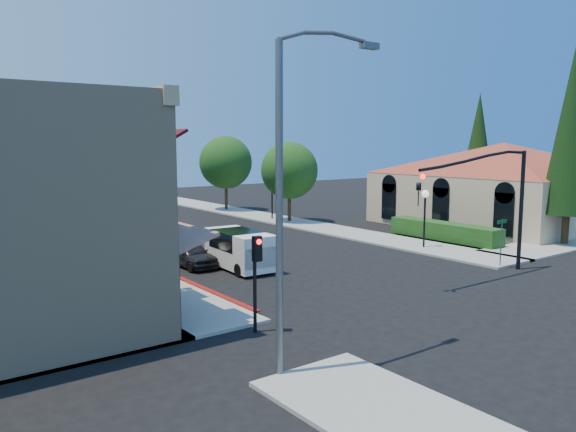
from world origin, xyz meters
TOP-DOWN VIEW (x-y plane):
  - ground at (0.00, 0.00)m, footprint 120.00×120.00m
  - sidewalk_left at (-8.75, 27.00)m, footprint 3.50×50.00m
  - sidewalk_right at (8.75, 27.00)m, footprint 3.50×50.00m
  - curb_red_strip at (-6.90, 8.00)m, footprint 0.25×10.00m
  - mission_building at (21.99, 11.50)m, footprint 30.12×30.12m
  - hedge at (11.70, 9.00)m, footprint 1.40×8.00m
  - conifer_near at (16.50, 3.50)m, footprint 3.20×3.20m
  - conifer_far at (28.00, 18.00)m, footprint 3.20×3.20m
  - street_tree_a at (8.80, 22.00)m, footprint 4.56×4.56m
  - street_tree_b at (8.80, 32.00)m, footprint 4.94×4.94m
  - signal_mast_arm at (5.86, 1.50)m, footprint 8.01×0.39m
  - secondary_signal at (-8.00, 1.41)m, footprint 0.28×0.42m
  - cobra_streetlight at (-9.15, -2.00)m, footprint 3.60×0.25m
  - street_name_sign at (7.50, 2.20)m, footprint 0.80×0.06m
  - lamppost_left_near at (-8.50, 8.00)m, footprint 0.44×0.44m
  - lamppost_left_far at (-8.50, 22.00)m, footprint 0.44×0.44m
  - lamppost_right_near at (8.50, 8.00)m, footprint 0.44×0.44m
  - lamppost_right_far at (8.50, 24.00)m, footprint 0.44×0.44m
  - white_van at (-3.34, 9.93)m, footprint 2.14×4.47m
  - parked_car_a at (-5.08, 12.00)m, footprint 1.60×3.83m
  - parked_car_b at (-4.80, 15.55)m, footprint 1.25×3.55m
  - parked_car_c at (-4.80, 20.00)m, footprint 2.00×4.46m
  - parked_car_d at (-4.80, 32.00)m, footprint 1.94×4.10m

SIDE VIEW (x-z plane):
  - ground at x=0.00m, z-range 0.00..0.00m
  - curb_red_strip at x=-6.90m, z-range -0.03..0.03m
  - hedge at x=11.70m, z-range -0.55..0.55m
  - sidewalk_left at x=-8.75m, z-range 0.00..0.12m
  - sidewalk_right at x=8.75m, z-range 0.00..0.12m
  - parked_car_d at x=-4.80m, z-range 0.00..1.13m
  - parked_car_b at x=-4.80m, z-range 0.00..1.17m
  - parked_car_c at x=-4.80m, z-range 0.00..1.27m
  - parked_car_a at x=-5.08m, z-range 0.00..1.30m
  - white_van at x=-3.34m, z-range 0.15..2.09m
  - street_name_sign at x=7.50m, z-range 0.45..2.95m
  - secondary_signal at x=-8.00m, z-range 0.66..3.98m
  - lamppost_left_near at x=-8.50m, z-range 0.95..4.52m
  - lamppost_left_far at x=-8.50m, z-range 0.95..4.52m
  - lamppost_right_near at x=8.50m, z-range 0.95..4.52m
  - lamppost_right_far at x=8.50m, z-range 0.95..4.52m
  - mission_building at x=21.99m, z-range 0.55..6.95m
  - signal_mast_arm at x=5.86m, z-range 1.09..7.09m
  - street_tree_a at x=8.80m, z-range 0.95..7.43m
  - street_tree_b at x=8.80m, z-range 1.03..8.05m
  - cobra_streetlight at x=-9.15m, z-range 0.61..9.92m
  - conifer_far at x=28.00m, z-range 0.86..11.86m
  - conifer_near at x=16.50m, z-range 0.98..13.48m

